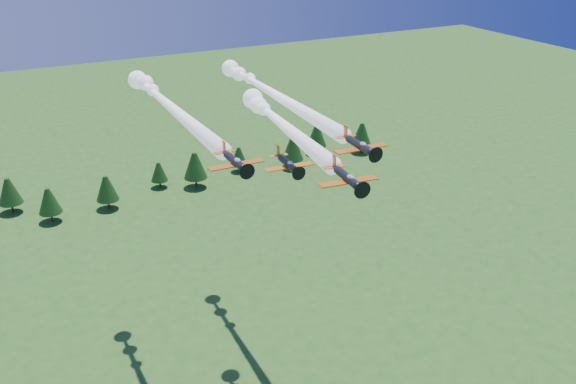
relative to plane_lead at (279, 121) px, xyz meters
name	(u,v)px	position (x,y,z in m)	size (l,w,h in m)	color
plane_lead	(279,121)	(0.00, 0.00, 0.00)	(10.29, 45.68, 3.70)	black
plane_left	(167,103)	(-13.48, 16.80, 0.40)	(7.85, 56.26, 3.70)	black
plane_right	(270,91)	(7.38, 18.61, -0.50)	(8.56, 61.08, 3.70)	black
plane_slot	(288,164)	(-1.65, -6.43, -4.90)	(8.08, 8.77, 2.83)	black
treeline	(156,170)	(4.20, 94.53, -43.91)	(161.05, 20.17, 11.68)	#382314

